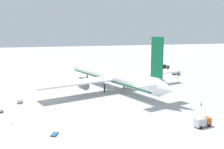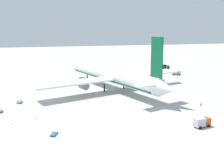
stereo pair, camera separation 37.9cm
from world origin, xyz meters
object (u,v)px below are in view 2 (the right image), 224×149
(ground_worker_0, at_px, (106,72))
(traffic_cone_0, at_px, (12,123))
(baggage_cart_2, at_px, (19,101))
(service_truck_2, at_px, (176,73))
(baggage_cart_1, at_px, (54,134))
(traffic_cone_3, at_px, (196,87))
(service_van, at_px, (155,71))
(airliner, at_px, (112,75))
(ground_worker_2, at_px, (103,73))
(ground_worker_4, at_px, (178,77))
(traffic_cone_4, at_px, (198,87))
(service_truck_0, at_px, (165,67))
(service_truck_1, at_px, (202,122))
(traffic_cone_2, at_px, (210,91))
(traffic_cone_1, at_px, (36,118))
(ground_worker_1, at_px, (201,104))

(ground_worker_0, xyz_separation_m, traffic_cone_0, (-79.53, 49.53, -0.61))
(baggage_cart_2, distance_m, ground_worker_0, 74.27)
(service_truck_2, relative_size, baggage_cart_1, 1.62)
(baggage_cart_1, height_order, traffic_cone_3, traffic_cone_3)
(service_van, bearing_deg, baggage_cart_1, 141.40)
(traffic_cone_0, bearing_deg, ground_worker_0, -31.92)
(airliner, distance_m, baggage_cart_2, 43.45)
(service_truck_2, xyz_separation_m, baggage_cart_2, (-40.10, 89.84, -0.70))
(ground_worker_2, bearing_deg, ground_worker_4, -124.58)
(baggage_cart_2, xyz_separation_m, traffic_cone_4, (4.97, -82.67, -0.51))
(traffic_cone_3, bearing_deg, service_truck_0, -12.48)
(baggage_cart_1, bearing_deg, traffic_cone_0, 45.79)
(airliner, height_order, service_truck_1, airliner)
(traffic_cone_0, bearing_deg, traffic_cone_4, -71.07)
(ground_worker_4, bearing_deg, ground_worker_0, 54.23)
(traffic_cone_2, xyz_separation_m, traffic_cone_4, (7.41, 1.31, 0.00))
(ground_worker_4, relative_size, traffic_cone_1, 3.17)
(baggage_cart_2, bearing_deg, airliner, -72.66)
(service_truck_0, relative_size, ground_worker_1, 3.32)
(ground_worker_0, bearing_deg, airliner, 169.71)
(service_truck_1, height_order, traffic_cone_0, service_truck_1)
(service_truck_1, relative_size, ground_worker_2, 3.35)
(ground_worker_1, bearing_deg, ground_worker_2, 13.69)
(service_truck_1, bearing_deg, traffic_cone_0, 72.43)
(airliner, xyz_separation_m, service_truck_2, (27.28, -48.78, -5.44))
(traffic_cone_1, bearing_deg, ground_worker_4, -57.55)
(service_van, relative_size, ground_worker_2, 2.83)
(service_van, bearing_deg, traffic_cone_1, 134.16)
(traffic_cone_4, bearing_deg, traffic_cone_1, 108.38)
(baggage_cart_2, xyz_separation_m, traffic_cone_3, (6.13, -81.99, -0.51))
(baggage_cart_2, xyz_separation_m, ground_worker_0, (55.92, -48.88, 0.10))
(traffic_cone_4, bearing_deg, service_van, 1.55)
(baggage_cart_1, distance_m, ground_worker_1, 56.30)
(service_truck_0, bearing_deg, baggage_cart_2, 124.39)
(service_truck_2, bearing_deg, service_truck_1, 156.07)
(baggage_cart_1, distance_m, traffic_cone_0, 16.71)
(ground_worker_1, relative_size, traffic_cone_0, 3.10)
(service_van, relative_size, traffic_cone_0, 8.64)
(service_truck_2, xyz_separation_m, traffic_cone_1, (-60.52, 83.54, -1.21))
(service_truck_1, height_order, baggage_cart_1, service_truck_1)
(service_truck_2, distance_m, traffic_cone_0, 110.68)
(service_van, height_order, traffic_cone_1, service_van)
(ground_worker_0, xyz_separation_m, ground_worker_4, (-26.16, -36.32, 0.00))
(airliner, height_order, service_truck_2, airliner)
(ground_worker_0, bearing_deg, service_truck_0, -78.83)
(service_truck_1, distance_m, ground_worker_0, 96.93)
(ground_worker_0, height_order, ground_worker_2, ground_worker_0)
(airliner, relative_size, traffic_cone_0, 141.82)
(baggage_cart_2, relative_size, traffic_cone_0, 6.29)
(ground_worker_4, bearing_deg, service_truck_2, -24.19)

